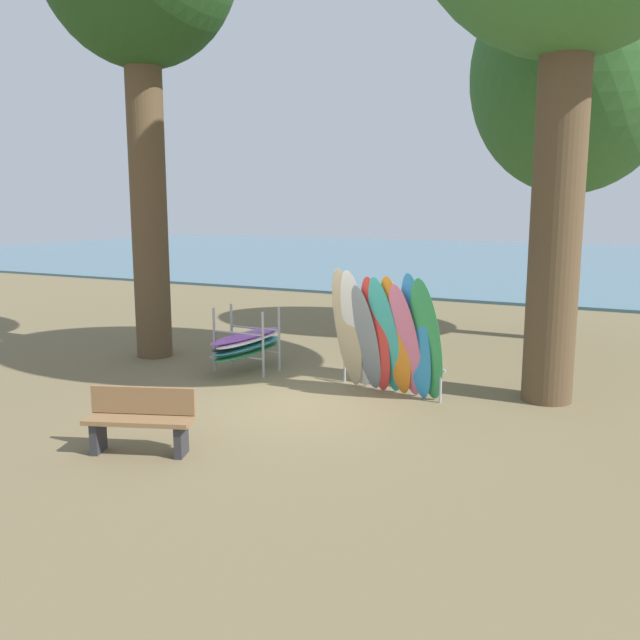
# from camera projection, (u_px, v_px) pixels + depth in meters

# --- Properties ---
(ground_plane) EXTENTS (80.00, 80.00, 0.00)m
(ground_plane) POSITION_uv_depth(u_px,v_px,m) (305.00, 404.00, 10.92)
(ground_plane) COLOR brown
(lake_water) EXTENTS (80.00, 36.00, 0.10)m
(lake_water) POSITION_uv_depth(u_px,v_px,m) (556.00, 261.00, 37.93)
(lake_water) COLOR #477084
(lake_water) RESTS_ON ground
(tree_mid_behind) EXTENTS (4.65, 4.65, 8.79)m
(tree_mid_behind) POSITION_uv_depth(u_px,v_px,m) (575.00, 75.00, 15.13)
(tree_mid_behind) COLOR brown
(tree_mid_behind) RESTS_ON ground
(leaning_board_pile) EXTENTS (2.17, 1.06, 2.15)m
(leaning_board_pile) POSITION_uv_depth(u_px,v_px,m) (385.00, 336.00, 11.26)
(leaning_board_pile) COLOR #C6B289
(leaning_board_pile) RESTS_ON ground
(board_storage_rack) EXTENTS (1.15, 2.13, 1.25)m
(board_storage_rack) POSITION_uv_depth(u_px,v_px,m) (247.00, 343.00, 13.05)
(board_storage_rack) COLOR #9EA0A5
(board_storage_rack) RESTS_ON ground
(park_bench) EXTENTS (1.46, 0.86, 0.85)m
(park_bench) POSITION_uv_depth(u_px,v_px,m) (140.00, 419.00, 8.74)
(park_bench) COLOR #2D2D33
(park_bench) RESTS_ON ground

